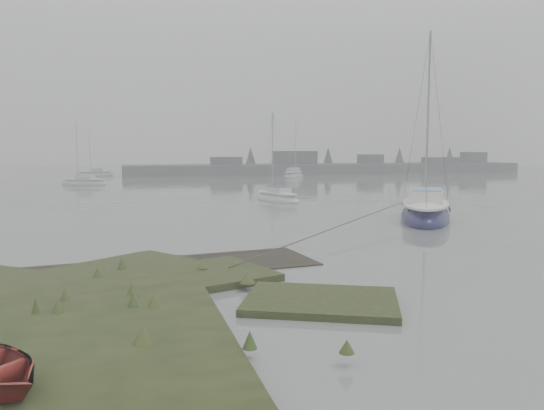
% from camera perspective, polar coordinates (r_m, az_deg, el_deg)
% --- Properties ---
extents(ground, '(160.00, 160.00, 0.00)m').
position_cam_1_polar(ground, '(42.15, -10.40, 1.03)').
color(ground, slate).
rests_on(ground, ground).
extents(far_shoreline, '(60.00, 8.00, 4.15)m').
position_cam_1_polar(far_shoreline, '(79.90, 6.90, 4.04)').
color(far_shoreline, '#4C4F51').
rests_on(far_shoreline, ground).
extents(sailboat_main, '(5.92, 7.58, 10.44)m').
position_cam_1_polar(sailboat_main, '(28.26, 16.15, -0.89)').
color(sailboat_main, '#0C0C34').
rests_on(sailboat_main, ground).
extents(sailboat_white, '(2.85, 5.00, 6.71)m').
position_cam_1_polar(sailboat_white, '(36.96, 0.59, 0.76)').
color(sailboat_white, silver).
rests_on(sailboat_white, ground).
extents(sailboat_far_a, '(5.05, 3.60, 6.84)m').
position_cam_1_polar(sailboat_far_a, '(56.50, -19.57, 2.26)').
color(sailboat_far_a, '#B3BABE').
rests_on(sailboat_far_a, ground).
extents(sailboat_far_b, '(4.77, 5.50, 7.79)m').
position_cam_1_polar(sailboat_far_b, '(67.84, 2.35, 3.21)').
color(sailboat_far_b, '#ADB2B6').
rests_on(sailboat_far_b, ground).
extents(sailboat_far_c, '(4.66, 1.59, 6.54)m').
position_cam_1_polar(sailboat_far_c, '(74.87, -18.46, 3.14)').
color(sailboat_far_c, silver).
rests_on(sailboat_far_c, ground).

